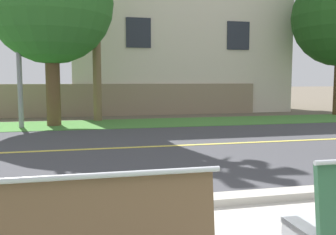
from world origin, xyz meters
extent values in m
plane|color=#665B4C|center=(0.00, 8.00, 0.00)|extent=(140.00, 140.00, 0.00)
cube|color=#ADA89E|center=(0.00, 2.35, 0.06)|extent=(44.00, 0.30, 0.11)
cube|color=#424247|center=(0.00, 6.50, 0.00)|extent=(52.00, 8.00, 0.01)
cube|color=#E0CC4C|center=(0.00, 6.50, 0.01)|extent=(48.00, 0.14, 0.01)
cube|color=#478438|center=(0.00, 11.29, 0.01)|extent=(48.00, 2.80, 0.02)
cube|color=brown|center=(-1.29, 0.31, 0.71)|extent=(1.79, 0.12, 0.52)
cylinder|color=#9EA0A8|center=(-1.29, 0.30, 0.99)|extent=(1.86, 0.04, 0.04)
cylinder|color=gray|center=(-3.16, 10.89, 3.92)|extent=(0.16, 0.16, 7.84)
cylinder|color=brown|center=(-2.16, 11.28, 1.31)|extent=(0.48, 0.48, 2.62)
sphere|color=#2D6B28|center=(-2.16, 11.28, 4.20)|extent=(4.20, 4.20, 4.20)
cylinder|color=brown|center=(-0.62, 12.48, 4.54)|extent=(0.32, 0.32, 9.08)
cube|color=gray|center=(0.22, 14.44, 0.70)|extent=(13.00, 0.36, 1.40)
cube|color=beige|center=(3.63, 17.64, 3.30)|extent=(10.45, 6.40, 6.60)
cube|color=#232833|center=(1.27, 14.41, 3.63)|extent=(1.10, 0.06, 1.30)
cube|color=#232833|center=(5.98, 14.41, 3.63)|extent=(1.10, 0.06, 1.30)
camera|label=1|loc=(-1.22, -1.93, 1.57)|focal=39.54mm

